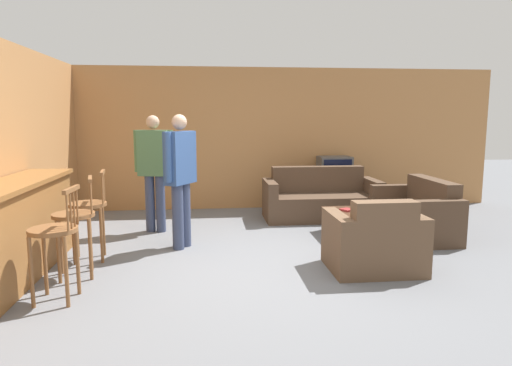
# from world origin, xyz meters

# --- Properties ---
(ground_plane) EXTENTS (24.00, 24.00, 0.00)m
(ground_plane) POSITION_xyz_m (0.00, 0.00, 0.00)
(ground_plane) COLOR slate
(wall_back) EXTENTS (9.40, 0.08, 2.60)m
(wall_back) POSITION_xyz_m (0.00, 3.45, 1.30)
(wall_back) COLOR #B27A47
(wall_back) RESTS_ON ground_plane
(wall_left) EXTENTS (0.08, 8.45, 2.60)m
(wall_left) POSITION_xyz_m (-3.11, 1.23, 1.30)
(wall_left) COLOR #B27A47
(wall_left) RESTS_ON ground_plane
(bar_counter) EXTENTS (0.55, 2.54, 1.04)m
(bar_counter) POSITION_xyz_m (-2.77, -0.14, 0.52)
(bar_counter) COLOR brown
(bar_counter) RESTS_ON ground_plane
(bar_chair_near) EXTENTS (0.46, 0.46, 1.07)m
(bar_chair_near) POSITION_xyz_m (-2.15, -0.76, 0.60)
(bar_chair_near) COLOR brown
(bar_chair_near) RESTS_ON ground_plane
(bar_chair_mid) EXTENTS (0.53, 0.53, 1.07)m
(bar_chair_mid) POSITION_xyz_m (-2.15, -0.11, 0.60)
(bar_chair_mid) COLOR brown
(bar_chair_mid) RESTS_ON ground_plane
(bar_chair_far) EXTENTS (0.49, 0.49, 1.07)m
(bar_chair_far) POSITION_xyz_m (-2.15, 0.48, 0.60)
(bar_chair_far) COLOR brown
(bar_chair_far) RESTS_ON ground_plane
(couch_far) EXTENTS (1.91, 0.83, 0.86)m
(couch_far) POSITION_xyz_m (1.15, 2.40, 0.31)
(couch_far) COLOR #4C3828
(couch_far) RESTS_ON ground_plane
(armchair_near) EXTENTS (1.00, 0.79, 0.84)m
(armchair_near) POSITION_xyz_m (1.09, -0.27, 0.31)
(armchair_near) COLOR brown
(armchair_near) RESTS_ON ground_plane
(loveseat_right) EXTENTS (0.77, 1.52, 0.82)m
(loveseat_right) POSITION_xyz_m (2.25, 1.16, 0.30)
(loveseat_right) COLOR #4C3828
(loveseat_right) RESTS_ON ground_plane
(coffee_table) EXTENTS (0.50, 0.96, 0.36)m
(coffee_table) POSITION_xyz_m (1.21, 1.14, 0.30)
(coffee_table) COLOR #472D1E
(coffee_table) RESTS_ON ground_plane
(tv_unit) EXTENTS (1.05, 0.49, 0.51)m
(tv_unit) POSITION_xyz_m (1.58, 3.13, 0.26)
(tv_unit) COLOR #513823
(tv_unit) RESTS_ON ground_plane
(tv) EXTENTS (0.59, 0.45, 0.47)m
(tv) POSITION_xyz_m (1.58, 3.13, 0.75)
(tv) COLOR #4C4C4C
(tv) RESTS_ON tv_unit
(book_on_table) EXTENTS (0.23, 0.23, 0.03)m
(book_on_table) POSITION_xyz_m (1.25, 1.26, 0.38)
(book_on_table) COLOR maroon
(book_on_table) RESTS_ON coffee_table
(person_by_window) EXTENTS (0.58, 0.27, 1.73)m
(person_by_window) POSITION_xyz_m (-1.53, 1.78, 0.98)
(person_by_window) COLOR #384260
(person_by_window) RESTS_ON ground_plane
(person_by_counter) EXTENTS (0.41, 0.55, 1.74)m
(person_by_counter) POSITION_xyz_m (-1.10, 0.89, 0.98)
(person_by_counter) COLOR #384260
(person_by_counter) RESTS_ON ground_plane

